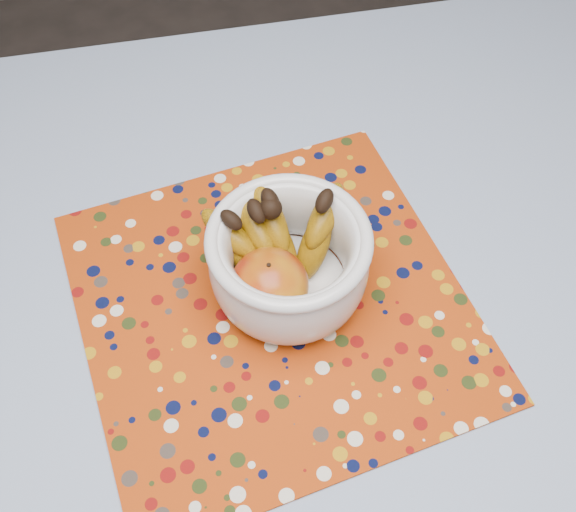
# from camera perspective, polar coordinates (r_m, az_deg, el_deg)

# --- Properties ---
(table) EXTENTS (1.20, 1.20, 0.75)m
(table) POSITION_cam_1_polar(r_m,az_deg,el_deg) (0.86, -1.05, -13.79)
(table) COLOR brown
(table) RESTS_ON ground
(tablecloth) EXTENTS (1.32, 1.32, 0.01)m
(tablecloth) POSITION_cam_1_polar(r_m,az_deg,el_deg) (0.79, -1.14, -11.70)
(tablecloth) COLOR #6684AA
(tablecloth) RESTS_ON table
(placemat) EXTENTS (0.53, 0.53, 0.00)m
(placemat) POSITION_cam_1_polar(r_m,az_deg,el_deg) (0.83, -1.30, -4.06)
(placemat) COLOR #9C3108
(placemat) RESTS_ON tablecloth
(fruit_bowl) EXTENTS (0.24, 0.20, 0.14)m
(fruit_bowl) POSITION_cam_1_polar(r_m,az_deg,el_deg) (0.79, -0.52, 0.19)
(fruit_bowl) COLOR silver
(fruit_bowl) RESTS_ON placemat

